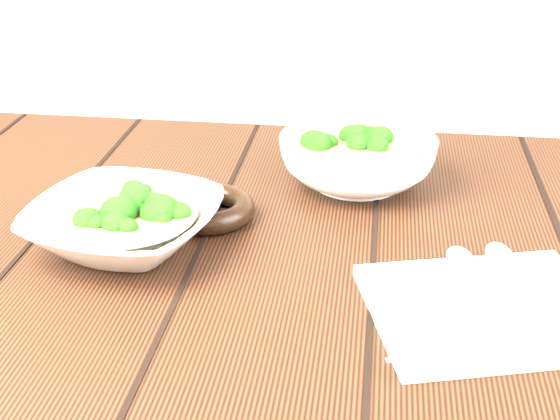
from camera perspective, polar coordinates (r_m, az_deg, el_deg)
name	(u,v)px	position (r m, az deg, el deg)	size (l,w,h in m)	color
table	(224,324)	(0.99, -4.11, -8.34)	(1.20, 0.80, 0.75)	black
soup_bowl_front	(124,223)	(0.91, -11.33, -0.94)	(0.25, 0.25, 0.06)	silver
soup_bowl_back	(357,158)	(1.06, 5.68, 3.79)	(0.24, 0.24, 0.08)	silver
trivet	(209,209)	(0.97, -5.21, 0.11)	(0.11, 0.11, 0.03)	black
napkin	(487,309)	(0.81, 14.92, -7.02)	(0.23, 0.19, 0.01)	beige
spoon_left	(465,276)	(0.84, 13.40, -4.71)	(0.03, 0.19, 0.01)	#BAB3A4
spoon_right	(505,271)	(0.86, 16.11, -4.33)	(0.03, 0.19, 0.01)	#BAB3A4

